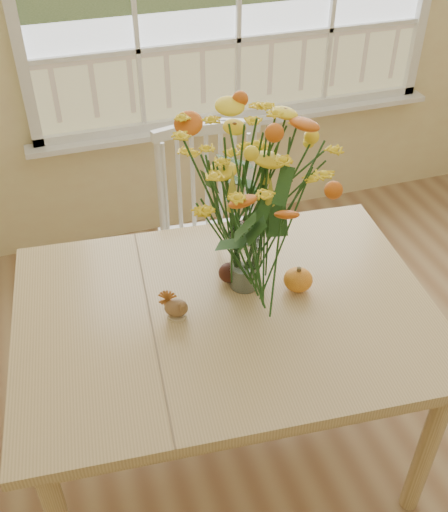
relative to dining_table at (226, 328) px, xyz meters
name	(u,v)px	position (x,y,z in m)	size (l,w,h in m)	color
dining_table	(226,328)	(0.00, 0.00, 0.00)	(1.55, 1.17, 0.78)	tan
windsor_chair	(212,228)	(0.18, 0.75, -0.11)	(0.52, 0.50, 1.04)	white
flower_vase	(247,199)	(0.11, 0.10, 0.46)	(0.52, 0.52, 0.61)	white
pumpkin	(298,281)	(0.28, 0.02, 0.13)	(0.11, 0.11, 0.08)	#CB6417
turkey_figurine	(176,308)	(-0.17, 0.02, 0.13)	(0.10, 0.09, 0.10)	#CCB78C
dark_gourd	(229,274)	(0.06, 0.14, 0.13)	(0.13, 0.09, 0.07)	#38160F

